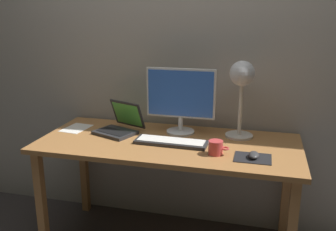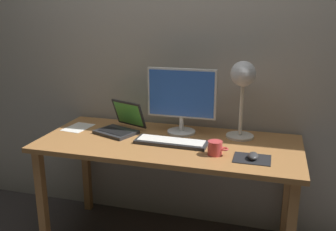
{
  "view_description": "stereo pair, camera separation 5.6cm",
  "coord_description": "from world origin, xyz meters",
  "px_view_note": "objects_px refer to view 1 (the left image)",
  "views": [
    {
      "loc": [
        0.54,
        -2.11,
        1.53
      ],
      "look_at": [
        0.01,
        -0.05,
        0.92
      ],
      "focal_mm": 39.98,
      "sensor_mm": 36.0,
      "label": 1
    },
    {
      "loc": [
        0.59,
        -2.09,
        1.53
      ],
      "look_at": [
        0.01,
        -0.05,
        0.92
      ],
      "focal_mm": 39.98,
      "sensor_mm": 36.0,
      "label": 2
    }
  ],
  "objects_px": {
    "laptop": "(121,124)",
    "mouse": "(254,155)",
    "desk_lamp": "(242,82)",
    "keyboard_main": "(171,142)",
    "monitor": "(181,97)",
    "coffee_mug": "(216,148)"
  },
  "relations": [
    {
      "from": "keyboard_main",
      "to": "mouse",
      "type": "distance_m",
      "value": 0.5
    },
    {
      "from": "monitor",
      "to": "laptop",
      "type": "height_order",
      "value": "monitor"
    },
    {
      "from": "desk_lamp",
      "to": "monitor",
      "type": "bearing_deg",
      "value": -177.24
    },
    {
      "from": "mouse",
      "to": "desk_lamp",
      "type": "bearing_deg",
      "value": 106.68
    },
    {
      "from": "mouse",
      "to": "coffee_mug",
      "type": "distance_m",
      "value": 0.21
    },
    {
      "from": "laptop",
      "to": "mouse",
      "type": "height_order",
      "value": "laptop"
    },
    {
      "from": "monitor",
      "to": "keyboard_main",
      "type": "xyz_separation_m",
      "value": [
        -0.01,
        -0.22,
        -0.23
      ]
    },
    {
      "from": "laptop",
      "to": "monitor",
      "type": "bearing_deg",
      "value": 11.09
    },
    {
      "from": "keyboard_main",
      "to": "laptop",
      "type": "distance_m",
      "value": 0.41
    },
    {
      "from": "keyboard_main",
      "to": "desk_lamp",
      "type": "height_order",
      "value": "desk_lamp"
    },
    {
      "from": "keyboard_main",
      "to": "mouse",
      "type": "height_order",
      "value": "mouse"
    },
    {
      "from": "mouse",
      "to": "coffee_mug",
      "type": "relative_size",
      "value": 0.82
    },
    {
      "from": "monitor",
      "to": "laptop",
      "type": "relative_size",
      "value": 1.35
    },
    {
      "from": "keyboard_main",
      "to": "mouse",
      "type": "relative_size",
      "value": 4.62
    },
    {
      "from": "monitor",
      "to": "mouse",
      "type": "xyz_separation_m",
      "value": [
        0.48,
        -0.33,
        -0.22
      ]
    },
    {
      "from": "desk_lamp",
      "to": "mouse",
      "type": "xyz_separation_m",
      "value": [
        0.1,
        -0.35,
        -0.34
      ]
    },
    {
      "from": "desk_lamp",
      "to": "keyboard_main",
      "type": "bearing_deg",
      "value": -148.65
    },
    {
      "from": "mouse",
      "to": "coffee_mug",
      "type": "xyz_separation_m",
      "value": [
        -0.21,
        0.01,
        0.02
      ]
    },
    {
      "from": "keyboard_main",
      "to": "desk_lamp",
      "type": "bearing_deg",
      "value": 31.35
    },
    {
      "from": "laptop",
      "to": "mouse",
      "type": "bearing_deg",
      "value": -16.27
    },
    {
      "from": "laptop",
      "to": "coffee_mug",
      "type": "xyz_separation_m",
      "value": [
        0.66,
        -0.25,
        -0.02
      ]
    },
    {
      "from": "laptop",
      "to": "desk_lamp",
      "type": "height_order",
      "value": "desk_lamp"
    }
  ]
}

